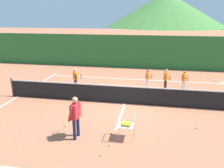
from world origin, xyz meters
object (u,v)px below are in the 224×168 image
Objects in this scene: instructor at (75,114)px; tennis_ball_4 at (84,116)px; student_1 at (148,77)px; tennis_ball_0 at (101,155)px; tennis_ball_8 at (65,126)px; tennis_ball_11 at (111,133)px; tennis_ball_5 at (37,100)px; student_3 at (184,78)px; student_2 at (166,78)px; ball_cart at (126,124)px; tennis_net at (125,95)px; tennis_ball_9 at (110,145)px; student_0 at (75,77)px; tennis_ball_7 at (157,110)px; tennis_ball_10 at (197,128)px.

instructor reaches higher than tennis_ball_4.
student_1 is 17.56× the size of tennis_ball_0.
tennis_ball_8 is 1.00× the size of tennis_ball_11.
tennis_ball_5 is (-4.54, 4.27, 0.00)m from tennis_ball_0.
tennis_ball_4 is at bearing -25.40° from tennis_ball_5.
student_3 reaches higher than tennis_ball_8.
instructor is at bearing -119.48° from student_2.
tennis_ball_0 and tennis_ball_4 have the same top height.
tennis_net is at bearing 98.06° from ball_cart.
tennis_ball_9 is at bearing -37.66° from tennis_ball_5.
student_1 is 7.71m from tennis_ball_0.
student_0 is (-1.88, 5.44, -0.19)m from instructor.
student_2 is 6.26m from ball_cart.
student_2 is at bearing 81.14° from tennis_ball_7.
tennis_ball_10 is at bearing 16.99° from tennis_ball_11.
ball_cart reaches higher than tennis_ball_10.
student_2 is 19.59× the size of tennis_ball_0.
tennis_ball_0 is (3.07, -6.44, -0.76)m from student_0.
student_3 is at bearing 43.68° from tennis_ball_4.
tennis_net reaches higher than ball_cart.
ball_cart is 1.53m from tennis_ball_0.
ball_cart reaches higher than tennis_ball_4.
student_0 is 19.36× the size of tennis_ball_11.
tennis_ball_0 is at bearing -143.59° from tennis_ball_10.
tennis_ball_4 is at bearing -119.88° from student_1.
student_0 is at bearing 109.08° from instructor.
instructor reaches higher than student_1.
tennis_ball_7 is (1.86, 4.05, 0.00)m from tennis_ball_0.
tennis_ball_9 is at bearing -60.79° from student_0.
tennis_ball_5 is 1.00× the size of tennis_ball_9.
student_2 is 19.59× the size of tennis_ball_7.
tennis_ball_10 is (7.97, -1.74, 0.00)m from tennis_ball_5.
tennis_ball_0 is at bearing -39.81° from instructor.
instructor is 24.09× the size of tennis_ball_10.
tennis_ball_5 is at bearing -156.46° from student_2.
tennis_net is 189.31× the size of tennis_ball_7.
tennis_ball_11 is at bearing -101.23° from student_1.
student_1 is at bearing 69.57° from tennis_net.
tennis_ball_0 is (1.19, -0.99, -0.95)m from instructor.
student_2 is 1.48× the size of ball_cart.
student_2 reaches higher than tennis_ball_10.
tennis_net is 3.92m from tennis_ball_10.
tennis_ball_5 is (-6.90, -3.01, -0.77)m from student_2.
tennis_ball_9 is 1.00× the size of tennis_ball_11.
student_0 is 1.46× the size of ball_cart.
student_0 is 7.17m from tennis_ball_0.
student_0 is 0.99× the size of student_2.
tennis_ball_7 is at bearing -1.99° from tennis_ball_5.
tennis_ball_0 is 4.27m from tennis_ball_10.
tennis_ball_4 is at bearing 66.18° from tennis_ball_8.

